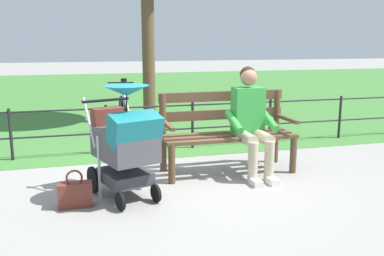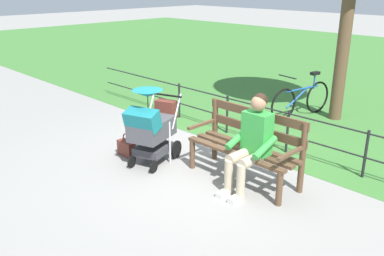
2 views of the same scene
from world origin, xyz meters
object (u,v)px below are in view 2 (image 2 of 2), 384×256
at_px(park_bench, 248,142).
at_px(handbag, 127,148).
at_px(person_on_bench, 251,141).
at_px(bicycle, 301,99).
at_px(stroller, 152,126).

height_order(park_bench, handbag, park_bench).
relative_size(person_on_bench, bicycle, 0.78).
bearing_deg(bicycle, person_on_bench, 110.23).
height_order(stroller, bicycle, stroller).
xyz_separation_m(stroller, handbag, (0.50, 0.11, -0.47)).
distance_m(person_on_bench, bicycle, 3.37).
height_order(stroller, handbag, stroller).
relative_size(stroller, bicycle, 0.70).
relative_size(park_bench, bicycle, 0.97).
bearing_deg(bicycle, stroller, 84.20).
bearing_deg(handbag, person_on_bench, -165.86).
bearing_deg(park_bench, bicycle, -72.34).
distance_m(park_bench, bicycle, 3.08).
relative_size(person_on_bench, handbag, 3.45).
bearing_deg(person_on_bench, handbag, 14.14).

